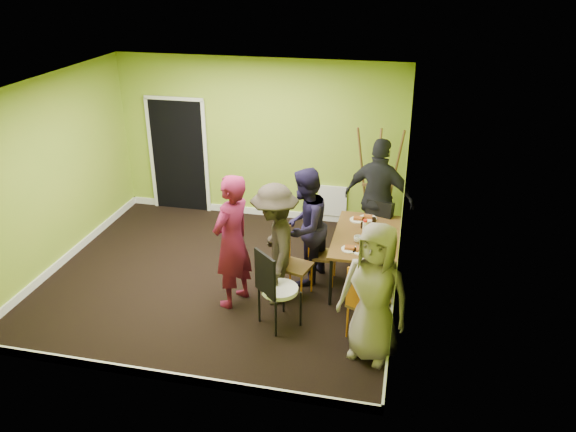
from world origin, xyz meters
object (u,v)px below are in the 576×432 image
(person_front_end, at_px, (375,293))
(chair_bentwood, at_px, (275,286))
(chair_left_near, at_px, (290,259))
(person_back_end, at_px, (379,199))
(person_left_far, at_px, (305,227))
(person_left_near, at_px, (275,245))
(chair_left_far, at_px, (318,249))
(orange_bottle, at_px, (362,225))
(chair_front_end, at_px, (365,300))
(chair_back_end, at_px, (378,220))
(easel, at_px, (378,184))
(dining_table, at_px, (366,239))
(person_standing, at_px, (232,242))
(thermos, at_px, (365,229))
(blue_bottle, at_px, (383,242))

(person_front_end, bearing_deg, chair_bentwood, -175.05)
(chair_left_near, bearing_deg, person_back_end, 156.76)
(person_left_far, distance_m, person_left_near, 0.65)
(chair_left_far, height_order, orange_bottle, chair_left_far)
(chair_left_near, bearing_deg, chair_front_end, 67.55)
(chair_back_end, bearing_deg, chair_left_far, 64.21)
(chair_bentwood, distance_m, orange_bottle, 1.80)
(easel, relative_size, person_front_end, 1.11)
(chair_left_near, distance_m, orange_bottle, 1.19)
(orange_bottle, bearing_deg, easel, 85.16)
(person_left_near, bearing_deg, chair_front_end, 46.55)
(chair_left_near, height_order, chair_bentwood, chair_bentwood)
(chair_left_far, bearing_deg, person_left_far, -82.81)
(dining_table, distance_m, person_standing, 1.90)
(orange_bottle, bearing_deg, thermos, -77.63)
(chair_bentwood, distance_m, blue_bottle, 1.59)
(person_back_end, bearing_deg, blue_bottle, 113.42)
(dining_table, relative_size, person_front_end, 0.88)
(person_back_end, bearing_deg, person_front_end, 109.55)
(chair_left_far, height_order, person_left_far, person_left_far)
(chair_back_end, xyz_separation_m, person_standing, (-1.77, -1.57, 0.23))
(chair_back_end, height_order, orange_bottle, chair_back_end)
(dining_table, height_order, blue_bottle, blue_bottle)
(dining_table, xyz_separation_m, easel, (0.02, 1.54, 0.23))
(chair_bentwood, relative_size, person_left_far, 0.63)
(dining_table, bearing_deg, person_back_end, 83.95)
(chair_left_far, distance_m, orange_bottle, 0.72)
(person_left_far, bearing_deg, dining_table, 111.94)
(easel, relative_size, person_standing, 1.02)
(chair_left_far, relative_size, chair_bentwood, 0.84)
(dining_table, relative_size, orange_bottle, 21.05)
(easel, distance_m, person_front_end, 3.15)
(dining_table, distance_m, person_back_end, 0.92)
(chair_left_far, xyz_separation_m, chair_left_near, (-0.31, -0.43, 0.03))
(thermos, bearing_deg, chair_bentwood, -127.18)
(chair_back_end, bearing_deg, easel, -65.12)
(chair_left_near, height_order, person_standing, person_standing)
(chair_front_end, distance_m, easel, 2.89)
(orange_bottle, height_order, person_left_near, person_left_near)
(chair_bentwood, xyz_separation_m, thermos, (0.97, 1.28, 0.26))
(chair_front_end, bearing_deg, person_left_far, 152.69)
(chair_front_end, bearing_deg, chair_back_end, 113.94)
(person_left_near, bearing_deg, blue_bottle, 87.12)
(chair_left_far, xyz_separation_m, person_left_near, (-0.47, -0.61, 0.33))
(person_standing, relative_size, person_left_near, 1.09)
(chair_left_far, relative_size, chair_back_end, 0.93)
(chair_bentwood, distance_m, person_standing, 0.85)
(person_standing, bearing_deg, dining_table, 138.89)
(person_front_end, bearing_deg, easel, 112.23)
(person_standing, distance_m, person_left_near, 0.57)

